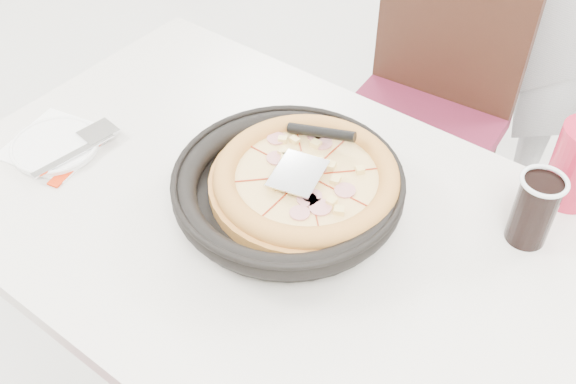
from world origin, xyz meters
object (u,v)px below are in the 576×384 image
Objects in this scene: main_table at (267,326)px; pizza at (306,184)px; side_plate at (55,146)px; cola_glass at (534,211)px; pizza_pan at (288,195)px; chair_far at (413,128)px.

pizza is at bearing 38.83° from main_table.
pizza is 0.53m from side_plate.
side_plate is 0.91m from cola_glass.
main_table is 9.23× the size of cola_glass.
pizza_pan is at bearing 16.90° from side_plate.
pizza_pan reaches higher than main_table.
side_plate is at bearing -157.62° from cola_glass.
side_plate is at bearing 58.75° from chair_far.
chair_far is at bearing 93.07° from main_table.
pizza_pan is 2.94× the size of cola_glass.
pizza_pan is 2.23× the size of side_plate.
cola_glass is at bearing 28.86° from pizza_pan.
chair_far is at bearing 134.03° from cola_glass.
side_plate is (-0.49, -0.17, -0.05)m from pizza.
pizza_pan is at bearing 91.58° from chair_far.
side_plate is at bearing -160.84° from pizza.
main_table is 0.69m from chair_far.
cola_glass is (0.84, 0.35, 0.06)m from side_plate.
chair_far reaches higher than pizza_pan.
pizza_pan is 0.50m from side_plate.
cola_glass reaches higher than pizza.
chair_far reaches higher than pizza.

